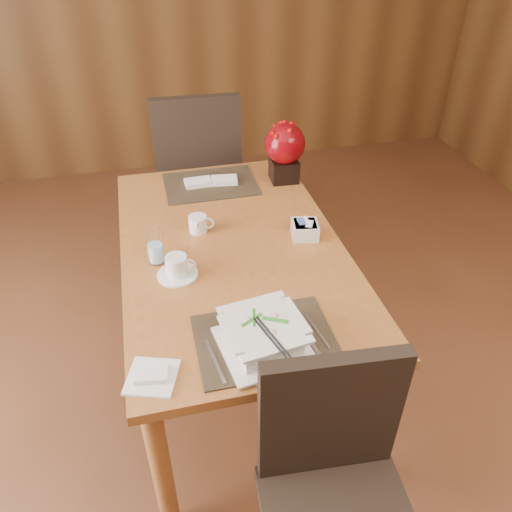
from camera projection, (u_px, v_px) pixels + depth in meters
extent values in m
plane|color=brown|center=(266.00, 479.00, 2.03)|extent=(6.00, 6.00, 0.00)
cube|color=#A7622E|center=(232.00, 250.00, 2.07)|extent=(0.90, 1.50, 0.04)
cylinder|color=#A7622E|center=(162.00, 472.00, 1.68)|extent=(0.07, 0.07, 0.71)
cylinder|color=#A7622E|center=(141.00, 244.00, 2.76)|extent=(0.07, 0.07, 0.71)
cylinder|color=#A7622E|center=(377.00, 425.00, 1.82)|extent=(0.07, 0.07, 0.71)
cylinder|color=#A7622E|center=(276.00, 226.00, 2.91)|extent=(0.07, 0.07, 0.71)
cube|color=black|center=(265.00, 340.00, 1.62)|extent=(0.45, 0.33, 0.01)
cube|color=black|center=(211.00, 184.00, 2.49)|extent=(0.45, 0.33, 0.01)
cube|color=white|center=(264.00, 347.00, 1.59)|extent=(0.30, 0.30, 0.01)
cube|color=white|center=(264.00, 335.00, 1.56)|extent=(0.22, 0.22, 0.09)
cylinder|color=tan|center=(264.00, 335.00, 1.56)|extent=(0.18, 0.18, 0.07)
cylinder|color=white|center=(178.00, 275.00, 1.90)|extent=(0.16, 0.16, 0.01)
cylinder|color=white|center=(177.00, 265.00, 1.87)|extent=(0.10, 0.10, 0.08)
cylinder|color=black|center=(176.00, 258.00, 1.85)|extent=(0.07, 0.07, 0.01)
cylinder|color=silver|center=(155.00, 246.00, 1.93)|extent=(0.08, 0.08, 0.15)
cube|color=white|center=(305.00, 230.00, 2.10)|extent=(0.13, 0.13, 0.06)
cube|color=black|center=(284.00, 170.00, 2.50)|extent=(0.14, 0.14, 0.11)
sphere|color=maroon|center=(285.00, 144.00, 2.42)|extent=(0.20, 0.20, 0.20)
cube|color=white|center=(152.00, 377.00, 1.50)|extent=(0.18, 0.18, 0.01)
cube|color=black|center=(330.00, 415.00, 1.44)|extent=(0.42, 0.08, 0.48)
cylinder|color=black|center=(369.00, 501.00, 1.75)|extent=(0.03, 0.03, 0.41)
cube|color=black|center=(198.00, 177.00, 3.09)|extent=(0.52, 0.52, 0.07)
cube|color=black|center=(198.00, 146.00, 2.73)|extent=(0.48, 0.08, 0.55)
cylinder|color=black|center=(227.00, 196.00, 3.44)|extent=(0.04, 0.04, 0.47)
cylinder|color=black|center=(237.00, 228.00, 3.11)|extent=(0.04, 0.04, 0.47)
cylinder|color=black|center=(167.00, 201.00, 3.38)|extent=(0.04, 0.04, 0.47)
cylinder|color=black|center=(170.00, 235.00, 3.05)|extent=(0.04, 0.04, 0.47)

